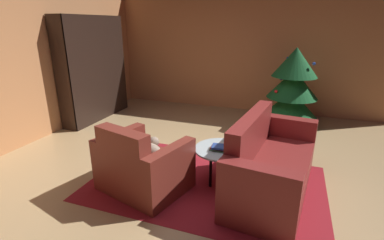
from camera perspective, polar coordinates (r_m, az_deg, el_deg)
The scene contains 11 objects.
ground_plane at distance 3.80m, azimuth 1.74°, elevation -11.26°, with size 7.86×7.86×0.00m, color tan.
wall_back at distance 6.53m, azimuth 11.21°, elevation 13.75°, with size 6.20×0.06×2.72m, color #CA844F.
wall_left at distance 5.17m, azimuth -33.05°, elevation 9.83°, with size 0.06×6.67×2.72m, color #CA844F.
area_rug at distance 3.66m, azimuth 2.90°, elevation -12.52°, with size 2.84×1.85×0.01m, color maroon.
bookshelf_unit at distance 6.25m, azimuth -18.52°, elevation 9.72°, with size 0.36×1.71×2.06m.
armchair_red at distance 3.45m, azimuth -10.05°, elevation -9.24°, with size 1.14×1.00×0.84m.
couch_red at distance 3.49m, azimuth 15.44°, elevation -8.98°, with size 0.97×1.82×0.92m.
coffee_table at distance 3.51m, azimuth 6.05°, elevation -6.42°, with size 0.68×0.68×0.46m.
book_stack_on_table at distance 3.43m, azimuth 5.50°, elevation -5.61°, with size 0.21×0.17×0.06m.
bottle_on_table at distance 3.30m, azimuth 7.71°, elevation -5.22°, with size 0.06×0.06×0.28m.
decorated_tree at distance 5.66m, azimuth 19.66°, elevation 6.30°, with size 1.04×1.04×1.51m.
Camera 1 is at (1.01, -3.13, 1.91)m, focal length 26.41 mm.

